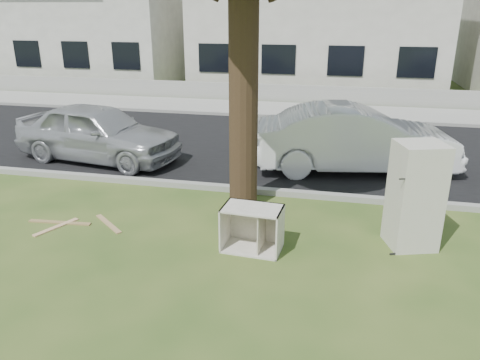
% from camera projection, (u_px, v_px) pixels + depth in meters
% --- Properties ---
extents(ground, '(120.00, 120.00, 0.00)m').
position_uv_depth(ground, '(244.00, 250.00, 7.47)').
color(ground, '#304C1B').
extents(road, '(120.00, 7.00, 0.01)m').
position_uv_depth(road, '(289.00, 147.00, 12.96)').
color(road, black).
rests_on(road, ground).
extents(kerb_near, '(120.00, 0.18, 0.12)m').
position_uv_depth(kerb_near, '(268.00, 194.00, 9.71)').
color(kerb_near, gray).
rests_on(kerb_near, ground).
extents(kerb_far, '(120.00, 0.18, 0.12)m').
position_uv_depth(kerb_far, '(301.00, 119.00, 16.22)').
color(kerb_far, gray).
rests_on(kerb_far, ground).
extents(sidewalk, '(120.00, 2.80, 0.01)m').
position_uv_depth(sidewalk, '(304.00, 111.00, 17.54)').
color(sidewalk, gray).
rests_on(sidewalk, ground).
extents(low_wall, '(120.00, 0.15, 0.70)m').
position_uv_depth(low_wall, '(308.00, 94.00, 18.89)').
color(low_wall, gray).
rests_on(low_wall, ground).
extents(townhouse_left, '(10.20, 8.16, 7.04)m').
position_uv_depth(townhouse_left, '(90.00, 10.00, 24.68)').
color(townhouse_left, silver).
rests_on(townhouse_left, ground).
extents(townhouse_center, '(11.22, 8.16, 7.44)m').
position_uv_depth(townhouse_center, '(320.00, 6.00, 22.21)').
color(townhouse_center, silver).
rests_on(townhouse_center, ground).
extents(fridge, '(0.87, 0.84, 1.72)m').
position_uv_depth(fridge, '(415.00, 196.00, 7.35)').
color(fridge, silver).
rests_on(fridge, ground).
extents(cabinet, '(0.97, 0.64, 0.72)m').
position_uv_depth(cabinet, '(252.00, 229.00, 7.39)').
color(cabinet, silver).
rests_on(cabinet, ground).
extents(plank_a, '(1.16, 0.18, 0.02)m').
position_uv_depth(plank_a, '(60.00, 222.00, 8.41)').
color(plank_a, olive).
rests_on(plank_a, ground).
extents(plank_b, '(0.77, 0.67, 0.02)m').
position_uv_depth(plank_b, '(108.00, 224.00, 8.35)').
color(plank_b, tan).
rests_on(plank_b, ground).
extents(plank_c, '(0.44, 0.83, 0.02)m').
position_uv_depth(plank_c, '(56.00, 227.00, 8.22)').
color(plank_c, tan).
rests_on(plank_c, ground).
extents(car_center, '(4.86, 2.45, 1.53)m').
position_uv_depth(car_center, '(355.00, 139.00, 10.90)').
color(car_center, white).
rests_on(car_center, ground).
extents(car_left, '(4.42, 2.34, 1.43)m').
position_uv_depth(car_left, '(98.00, 132.00, 11.66)').
color(car_left, '#A0A2A7').
rests_on(car_left, ground).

